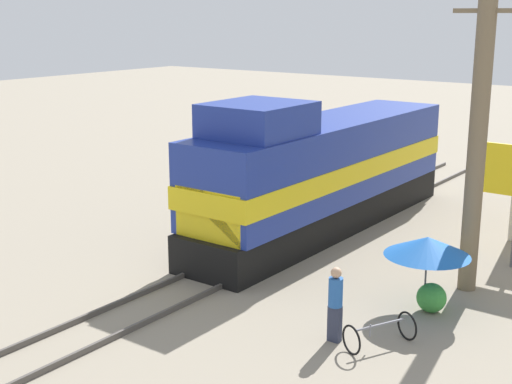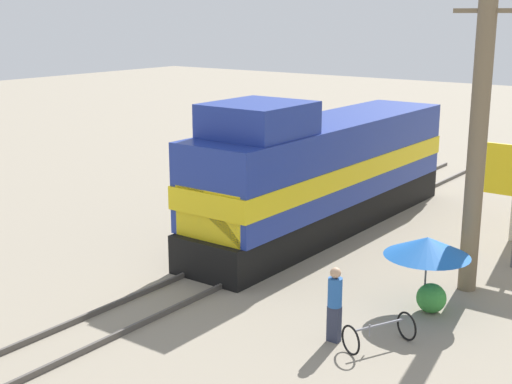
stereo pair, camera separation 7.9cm
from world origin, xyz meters
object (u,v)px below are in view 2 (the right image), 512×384
vendor_umbrella (427,247)px  person_bystander (335,301)px  utility_pole (478,136)px  locomotive (321,172)px  bicycle (379,333)px

vendor_umbrella → person_bystander: bearing=-107.7°
person_bystander → utility_pole: bearing=75.6°
locomotive → person_bystander: locomotive is taller
vendor_umbrella → bicycle: vendor_umbrella is taller
vendor_umbrella → locomotive: bearing=143.5°
locomotive → vendor_umbrella: (5.92, -4.39, -0.38)m
utility_pole → locomotive: bearing=160.1°
vendor_umbrella → bicycle: 2.97m
vendor_umbrella → person_bystander: vendor_umbrella is taller
person_bystander → bicycle: person_bystander is taller
locomotive → person_bystander: 8.96m
locomotive → vendor_umbrella: 7.37m
person_bystander → bicycle: bearing=19.9°
locomotive → bicycle: bearing=-49.6°
utility_pole → person_bystander: size_ratio=4.69×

